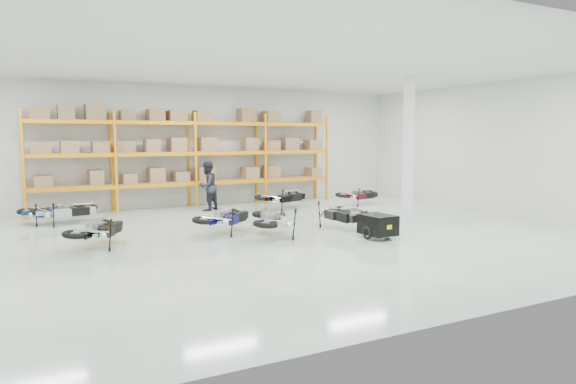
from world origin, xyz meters
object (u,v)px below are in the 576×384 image
moto_back_d (359,192)px  person_back (207,186)px  moto_silver_left (273,215)px  moto_blue_centre (225,213)px  moto_touring_right (343,210)px  moto_back_c (283,194)px  moto_back_b (66,207)px  trailer (378,225)px  moto_black_far_left (99,225)px  moto_back_a (51,208)px

moto_back_d → person_back: person_back is taller
moto_silver_left → moto_back_d: (5.70, 4.21, -0.07)m
moto_blue_centre → moto_touring_right: bearing=-145.9°
moto_silver_left → moto_back_c: moto_silver_left is taller
moto_back_d → moto_blue_centre: bearing=106.9°
moto_touring_right → moto_back_c: bearing=85.7°
moto_blue_centre → moto_back_b: bearing=6.8°
trailer → moto_back_c: 6.04m
moto_black_far_left → moto_back_a: 4.26m
moto_back_b → person_back: 4.77m
moto_blue_centre → moto_back_b: (-3.73, 3.56, -0.03)m
trailer → moto_touring_right: bearing=87.2°
moto_back_b → moto_back_c: bearing=-100.4°
moto_back_c → person_back: bearing=54.2°
moto_touring_right → trailer: 1.61m
moto_back_b → moto_back_c: (7.25, -0.07, 0.05)m
moto_touring_right → moto_back_a: bearing=146.4°
moto_back_c → person_back: 2.72m
moto_touring_right → moto_back_b: bearing=146.7°
moto_black_far_left → moto_back_a: bearing=-47.8°
moto_back_a → moto_touring_right: bearing=-126.7°
moto_silver_left → moto_back_a: bearing=-21.9°
moto_black_far_left → moto_back_b: moto_black_far_left is taller
moto_blue_centre → moto_black_far_left: moto_blue_centre is taller
moto_black_far_left → moto_back_d: (9.93, 3.44, -0.03)m
person_back → moto_blue_centre: bearing=44.3°
moto_back_b → moto_back_d: bearing=-102.1°
moto_silver_left → person_back: (0.03, 5.42, 0.31)m
moto_touring_right → trailer: bearing=-90.3°
moto_blue_centre → moto_back_d: (6.63, 3.15, -0.05)m
moto_back_b → person_back: person_back is taller
trailer → moto_back_b: moto_back_b is taller
moto_back_a → moto_back_b: 0.52m
moto_blue_centre → moto_back_a: bearing=7.3°
moto_silver_left → moto_blue_centre: bearing=-26.2°
moto_blue_centre → moto_touring_right: (3.21, -0.94, -0.00)m
moto_blue_centre → moto_silver_left: (0.93, -1.06, 0.02)m
moto_blue_centre → moto_back_d: bearing=-104.1°
moto_back_d → person_back: size_ratio=0.93×
trailer → moto_back_a: bearing=136.1°
moto_touring_right → moto_back_a: 8.79m
moto_silver_left → trailer: size_ratio=1.27×
moto_black_far_left → moto_back_b: (-0.44, 3.85, -0.02)m
moto_black_far_left → moto_touring_right: moto_touring_right is taller
moto_blue_centre → moto_silver_left: bearing=-178.1°
moto_back_a → moto_back_d: size_ratio=0.96×
moto_blue_centre → person_back: bearing=-52.0°
moto_back_c → moto_back_d: moto_back_c is taller
moto_back_b → moto_black_far_left: bearing=176.6°
moto_silver_left → moto_touring_right: (2.28, 0.12, -0.02)m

